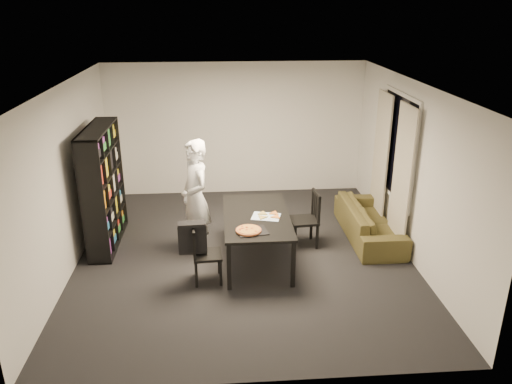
{
  "coord_description": "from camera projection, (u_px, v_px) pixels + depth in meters",
  "views": [
    {
      "loc": [
        -0.34,
        -6.82,
        3.67
      ],
      "look_at": [
        0.18,
        -0.04,
        1.05
      ],
      "focal_mm": 35.0,
      "sensor_mm": 36.0,
      "label": 1
    }
  ],
  "objects": [
    {
      "name": "window_pane",
      "position": [
        398.0,
        147.0,
        7.88
      ],
      "size": [
        0.02,
        1.4,
        1.6
      ],
      "primitive_type": "cube",
      "color": "black",
      "rests_on": "room"
    },
    {
      "name": "curtain_left",
      "position": [
        402.0,
        179.0,
        7.52
      ],
      "size": [
        0.03,
        0.7,
        2.25
      ],
      "primitive_type": "cube",
      "color": "#BCB6A0",
      "rests_on": "room"
    },
    {
      "name": "dining_table",
      "position": [
        257.0,
        219.0,
        7.34
      ],
      "size": [
        0.96,
        1.73,
        0.72
      ],
      "color": "black",
      "rests_on": "room"
    },
    {
      "name": "person",
      "position": [
        195.0,
        198.0,
        7.5
      ],
      "size": [
        0.66,
        0.77,
        1.79
      ],
      "primitive_type": "imported",
      "rotation": [
        0.0,
        0.0,
        -1.15
      ],
      "color": "white",
      "rests_on": "room"
    },
    {
      "name": "chair_right",
      "position": [
        309.0,
        215.0,
        7.84
      ],
      "size": [
        0.45,
        0.45,
        0.89
      ],
      "rotation": [
        0.0,
        0.0,
        -1.48
      ],
      "color": "black",
      "rests_on": "room"
    },
    {
      "name": "room",
      "position": [
        243.0,
        175.0,
        7.22
      ],
      "size": [
        5.01,
        5.51,
        2.61
      ],
      "color": "black",
      "rests_on": "ground"
    },
    {
      "name": "draped_jacket",
      "position": [
        192.0,
        237.0,
        6.73
      ],
      "size": [
        0.39,
        0.18,
        0.46
      ],
      "rotation": [
        0.0,
        0.0,
        1.63
      ],
      "color": "black",
      "rests_on": "chair_left"
    },
    {
      "name": "curtain_right",
      "position": [
        380.0,
        159.0,
        8.49
      ],
      "size": [
        0.03,
        0.7,
        2.25
      ],
      "primitive_type": "cube",
      "color": "#BCB6A0",
      "rests_on": "room"
    },
    {
      "name": "chair_left",
      "position": [
        201.0,
        250.0,
        6.82
      ],
      "size": [
        0.41,
        0.41,
        0.83
      ],
      "rotation": [
        0.0,
        0.0,
        1.63
      ],
      "color": "black",
      "rests_on": "room"
    },
    {
      "name": "pepperoni_pizza",
      "position": [
        249.0,
        230.0,
        6.78
      ],
      "size": [
        0.35,
        0.35,
        0.03
      ],
      "rotation": [
        0.0,
        0.0,
        -0.12
      ],
      "color": "#AE5A32",
      "rests_on": "dining_table"
    },
    {
      "name": "bookshelf",
      "position": [
        103.0,
        187.0,
        7.75
      ],
      "size": [
        0.35,
        1.5,
        1.9
      ],
      "primitive_type": "cube",
      "color": "black",
      "rests_on": "room"
    },
    {
      "name": "kitchen_towel",
      "position": [
        266.0,
        217.0,
        7.26
      ],
      "size": [
        0.46,
        0.39,
        0.01
      ],
      "primitive_type": "cube",
      "rotation": [
        0.0,
        0.0,
        -0.26
      ],
      "color": "white",
      "rests_on": "dining_table"
    },
    {
      "name": "baking_tray",
      "position": [
        252.0,
        231.0,
        6.8
      ],
      "size": [
        0.45,
        0.39,
        0.01
      ],
      "primitive_type": "cube",
      "rotation": [
        0.0,
        0.0,
        0.18
      ],
      "color": "black",
      "rests_on": "dining_table"
    },
    {
      "name": "window_frame",
      "position": [
        398.0,
        147.0,
        7.88
      ],
      "size": [
        0.03,
        1.52,
        1.72
      ],
      "primitive_type": "cube",
      "color": "white",
      "rests_on": "room"
    },
    {
      "name": "sofa",
      "position": [
        369.0,
        221.0,
        8.19
      ],
      "size": [
        0.74,
        1.89,
        0.55
      ],
      "primitive_type": "imported",
      "rotation": [
        0.0,
        0.0,
        1.57
      ],
      "color": "#393416",
      "rests_on": "room"
    },
    {
      "name": "pizza_slices",
      "position": [
        269.0,
        215.0,
        7.29
      ],
      "size": [
        0.38,
        0.33,
        0.01
      ],
      "primitive_type": null,
      "rotation": [
        0.0,
        0.0,
        0.05
      ],
      "color": "#E18446",
      "rests_on": "dining_table"
    }
  ]
}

